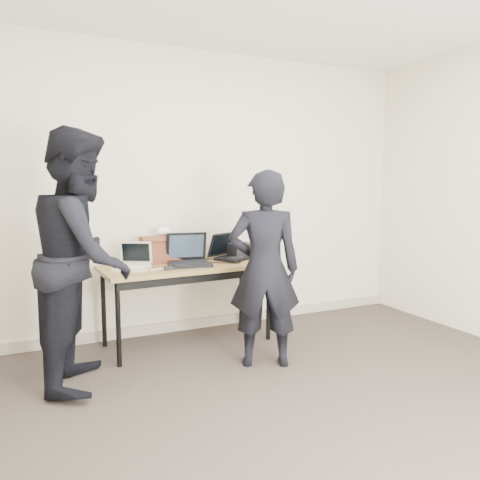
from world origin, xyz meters
TOP-DOWN VIEW (x-y plane):
  - room at (0.00, 0.00)m, footprint 4.60×4.60m
  - desk at (-0.30, 1.85)m, footprint 1.53×0.73m
  - laptop_beige at (-0.78, 1.86)m, footprint 0.37×0.37m
  - laptop_center at (-0.29, 1.86)m, footprint 0.41×0.40m
  - laptop_right at (0.17, 1.99)m, footprint 0.45×0.45m
  - leather_satchel at (-0.48, 2.08)m, footprint 0.37×0.19m
  - tissue at (-0.45, 2.08)m, footprint 0.14×0.11m
  - equipment_box at (0.33, 2.04)m, footprint 0.26×0.22m
  - power_brick at (-0.52, 1.68)m, footprint 0.08×0.05m
  - cables at (-0.14, 1.83)m, footprint 0.98×0.41m
  - person_typist at (0.09, 1.12)m, footprint 0.66×0.55m
  - person_observer at (-1.24, 1.40)m, footprint 0.91×1.05m
  - baseboard at (0.00, 2.23)m, footprint 4.50×0.03m

SIDE VIEW (x-z plane):
  - baseboard at x=0.00m, z-range 0.00..0.10m
  - desk at x=-0.30m, z-range 0.30..1.02m
  - cables at x=-0.14m, z-range 0.72..0.73m
  - power_brick at x=-0.52m, z-range 0.72..0.75m
  - laptop_beige at x=-0.78m, z-range 0.65..0.88m
  - person_typist at x=0.09m, z-range 0.00..1.55m
  - laptop_right at x=0.17m, z-range 0.65..0.90m
  - laptop_center at x=-0.29m, z-range 0.64..0.92m
  - equipment_box at x=0.33m, z-range 0.72..0.86m
  - leather_satchel at x=-0.48m, z-range 0.72..0.97m
  - person_observer at x=-1.24m, z-range 0.00..1.83m
  - tissue at x=-0.45m, z-range 0.97..1.04m
  - room at x=0.00m, z-range -0.05..2.75m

